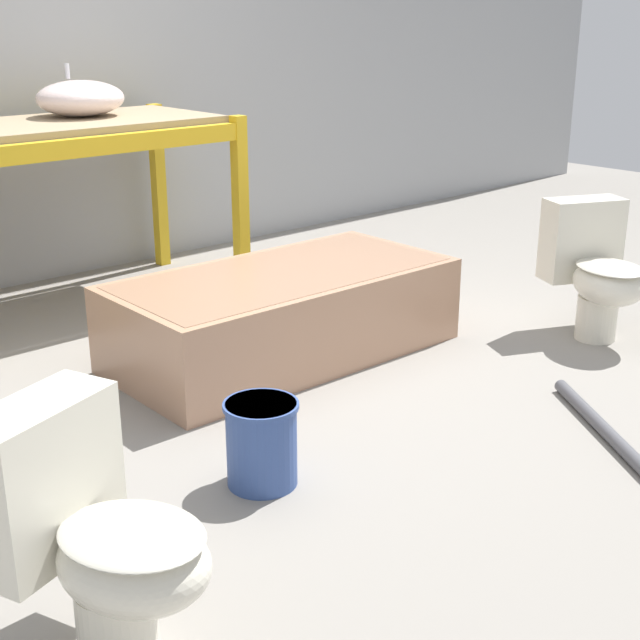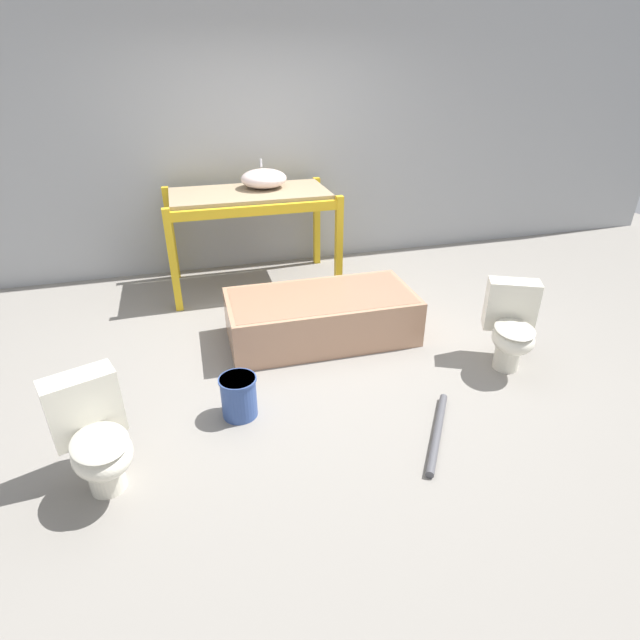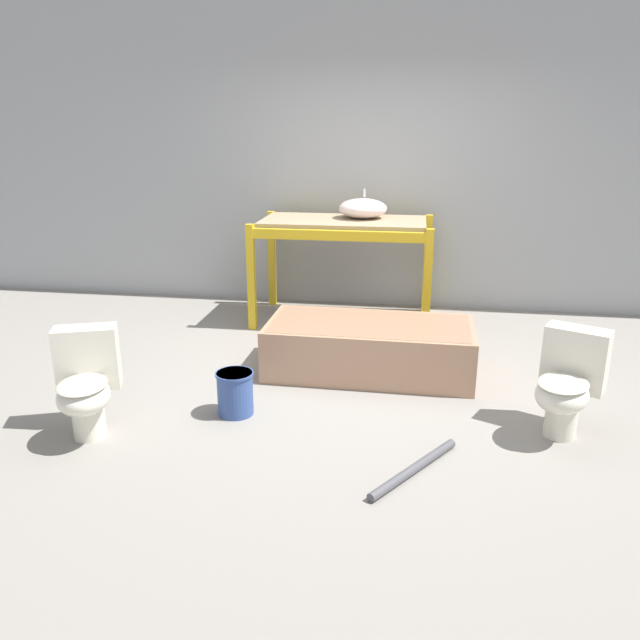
% 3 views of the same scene
% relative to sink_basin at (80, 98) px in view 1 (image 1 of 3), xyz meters
% --- Properties ---
extents(ground_plane, '(12.00, 12.00, 0.00)m').
position_rel_sink_basin_xyz_m(ground_plane, '(0.09, -1.57, -1.10)').
color(ground_plane, gray).
extents(warehouse_wall_rear, '(10.80, 0.08, 3.20)m').
position_rel_sink_basin_xyz_m(warehouse_wall_rear, '(0.09, 0.53, 0.50)').
color(warehouse_wall_rear, '#9EA0A3').
rests_on(warehouse_wall_rear, ground_plane).
extents(shelving_rack, '(1.70, 0.92, 1.01)m').
position_rel_sink_basin_xyz_m(shelving_rack, '(-0.17, -0.11, -0.25)').
color(shelving_rack, gold).
rests_on(shelving_rack, ground_plane).
extents(sink_basin, '(0.47, 0.44, 0.27)m').
position_rel_sink_basin_xyz_m(sink_basin, '(0.00, 0.00, 0.00)').
color(sink_basin, silver).
rests_on(sink_basin, shelving_rack).
extents(bathtub_main, '(1.61, 0.80, 0.40)m').
position_rel_sink_basin_xyz_m(bathtub_main, '(0.20, -1.43, -0.87)').
color(bathtub_main, tan).
rests_on(bathtub_main, ground_plane).
extents(toilet_near, '(0.55, 0.64, 0.67)m').
position_rel_sink_basin_xyz_m(toilet_near, '(1.51, -2.26, -0.75)').
color(toilet_near, silver).
rests_on(toilet_near, ground_plane).
extents(toilet_far, '(0.52, 0.63, 0.67)m').
position_rel_sink_basin_xyz_m(toilet_far, '(-1.47, -2.73, -0.75)').
color(toilet_far, silver).
rests_on(toilet_far, ground_plane).
extents(bucket_white, '(0.26, 0.26, 0.30)m').
position_rel_sink_basin_xyz_m(bucket_white, '(-0.63, -2.32, -0.94)').
color(bucket_white, '#334C8C').
rests_on(bucket_white, ground_plane).
extents(loose_pipe, '(0.49, 0.69, 0.05)m').
position_rel_sink_basin_xyz_m(loose_pipe, '(0.58, -2.89, -1.07)').
color(loose_pipe, '#4C4C51').
rests_on(loose_pipe, ground_plane).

